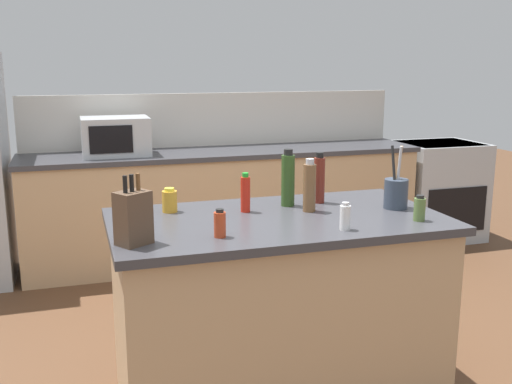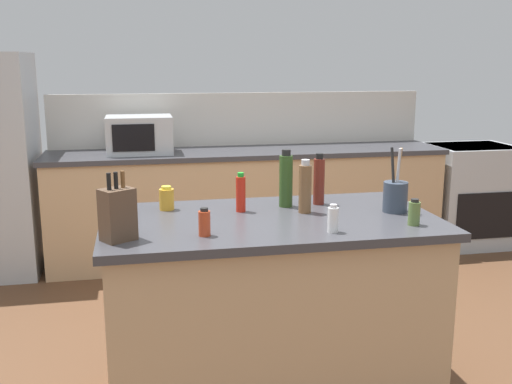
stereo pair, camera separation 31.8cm
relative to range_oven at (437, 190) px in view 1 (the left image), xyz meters
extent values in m
cube|color=tan|center=(-2.09, 0.00, -0.02)|extent=(3.29, 0.62, 0.90)
cube|color=#38383D|center=(-2.09, 0.00, 0.45)|extent=(3.33, 0.66, 0.04)
cube|color=beige|center=(-2.09, 0.32, 0.70)|extent=(3.29, 0.03, 0.46)
cube|color=tan|center=(-2.39, -2.20, -0.02)|extent=(1.53, 0.81, 0.90)
cube|color=#38383D|center=(-2.39, -2.20, 0.45)|extent=(1.59, 0.87, 0.04)
cube|color=#ADB2B7|center=(0.00, 0.00, -0.01)|extent=(0.76, 0.64, 0.92)
cube|color=black|center=(0.00, -0.32, -0.12)|extent=(0.61, 0.01, 0.41)
cube|color=black|center=(0.00, 0.00, 0.44)|extent=(0.68, 0.58, 0.02)
cube|color=#ADB2B7|center=(-2.97, 0.00, 0.62)|extent=(0.52, 0.38, 0.30)
cube|color=black|center=(-3.02, -0.19, 0.62)|extent=(0.32, 0.01, 0.21)
cube|color=#4C3828|center=(-3.09, -2.43, 0.58)|extent=(0.16, 0.15, 0.22)
cylinder|color=black|center=(-3.11, -2.45, 0.73)|extent=(0.02, 0.02, 0.07)
cylinder|color=black|center=(-3.09, -2.43, 0.73)|extent=(0.02, 0.02, 0.07)
cylinder|color=brown|center=(-3.06, -2.41, 0.73)|extent=(0.02, 0.02, 0.07)
cylinder|color=#333D4C|center=(-1.75, -2.21, 0.55)|extent=(0.12, 0.12, 0.15)
cylinder|color=olive|center=(-1.74, -2.20, 0.70)|extent=(0.01, 0.05, 0.18)
cylinder|color=black|center=(-1.77, -2.20, 0.70)|extent=(0.01, 0.05, 0.18)
cylinder|color=#B2B2B7|center=(-1.75, -2.22, 0.70)|extent=(0.01, 0.03, 0.18)
cylinder|color=gold|center=(-2.86, -1.94, 0.53)|extent=(0.07, 0.07, 0.11)
cylinder|color=gold|center=(-2.86, -1.94, 0.59)|extent=(0.05, 0.05, 0.02)
cylinder|color=#2D4C1E|center=(-2.26, -1.99, 0.60)|extent=(0.07, 0.07, 0.26)
cylinder|color=black|center=(-2.26, -1.99, 0.75)|extent=(0.05, 0.05, 0.03)
cylinder|color=#B73D1E|center=(-2.73, -2.44, 0.53)|extent=(0.05, 0.05, 0.11)
cylinder|color=black|center=(-2.73, -2.44, 0.59)|extent=(0.03, 0.03, 0.02)
cylinder|color=#567038|center=(-1.77, -2.46, 0.53)|extent=(0.05, 0.05, 0.11)
cylinder|color=black|center=(-1.77, -2.46, 0.59)|extent=(0.04, 0.04, 0.02)
cylinder|color=maroon|center=(-2.08, -1.98, 0.59)|extent=(0.06, 0.06, 0.24)
cylinder|color=black|center=(-2.08, -1.98, 0.73)|extent=(0.04, 0.04, 0.03)
cylinder|color=red|center=(-2.50, -2.05, 0.56)|extent=(0.05, 0.05, 0.18)
cylinder|color=green|center=(-2.50, -2.05, 0.66)|extent=(0.03, 0.03, 0.02)
cylinder|color=brown|center=(-2.20, -2.14, 0.59)|extent=(0.06, 0.06, 0.24)
cylinder|color=#B2B2B7|center=(-2.20, -2.14, 0.72)|extent=(0.04, 0.04, 0.03)
cylinder|color=silver|center=(-2.17, -2.49, 0.53)|extent=(0.05, 0.05, 0.11)
cylinder|color=#B2B2B7|center=(-2.17, -2.49, 0.59)|extent=(0.03, 0.03, 0.02)
camera|label=1|loc=(-3.30, -4.82, 1.21)|focal=42.00mm
camera|label=2|loc=(-3.00, -4.90, 1.21)|focal=42.00mm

